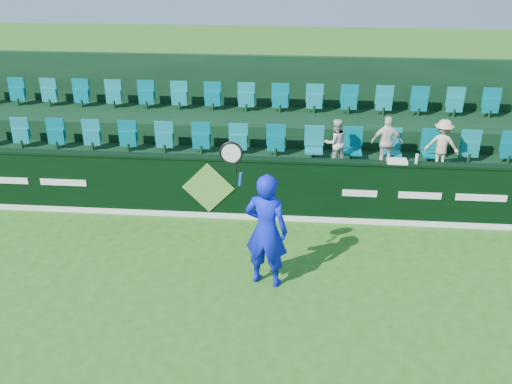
# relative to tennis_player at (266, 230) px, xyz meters

# --- Properties ---
(ground) EXTENTS (60.00, 60.00, 0.00)m
(ground) POSITION_rel_tennis_player_xyz_m (-1.36, -1.59, -1.03)
(ground) COLOR #236417
(ground) RESTS_ON ground
(sponsor_hoarding) EXTENTS (16.00, 0.25, 1.35)m
(sponsor_hoarding) POSITION_rel_tennis_player_xyz_m (-1.36, 2.41, -0.35)
(sponsor_hoarding) COLOR black
(sponsor_hoarding) RESTS_ON ground
(stand_tier_front) EXTENTS (16.00, 2.00, 0.80)m
(stand_tier_front) POSITION_rel_tennis_player_xyz_m (-1.36, 3.51, -0.63)
(stand_tier_front) COLOR black
(stand_tier_front) RESTS_ON ground
(stand_tier_back) EXTENTS (16.00, 1.80, 1.30)m
(stand_tier_back) POSITION_rel_tennis_player_xyz_m (-1.36, 5.41, -0.38)
(stand_tier_back) COLOR black
(stand_tier_back) RESTS_ON ground
(stand_rear) EXTENTS (16.00, 4.10, 2.60)m
(stand_rear) POSITION_rel_tennis_player_xyz_m (-1.36, 5.85, 0.19)
(stand_rear) COLOR black
(stand_rear) RESTS_ON ground
(seat_row_front) EXTENTS (13.50, 0.50, 0.60)m
(seat_row_front) POSITION_rel_tennis_player_xyz_m (-1.36, 3.91, 0.07)
(seat_row_front) COLOR #107C82
(seat_row_front) RESTS_ON stand_tier_front
(seat_row_back) EXTENTS (13.50, 0.50, 0.60)m
(seat_row_back) POSITION_rel_tennis_player_xyz_m (-1.36, 5.71, 0.57)
(seat_row_back) COLOR #107C82
(seat_row_back) RESTS_ON stand_tier_back
(tennis_player) EXTENTS (1.18, 0.65, 2.62)m
(tennis_player) POSITION_rel_tennis_player_xyz_m (0.00, 0.00, 0.00)
(tennis_player) COLOR #0D19E2
(tennis_player) RESTS_ON ground
(spectator_left) EXTENTS (0.63, 0.56, 1.06)m
(spectator_left) POSITION_rel_tennis_player_xyz_m (1.26, 3.53, 0.30)
(spectator_left) COLOR silver
(spectator_left) RESTS_ON stand_tier_front
(spectator_middle) EXTENTS (0.68, 0.31, 1.14)m
(spectator_middle) POSITION_rel_tennis_player_xyz_m (2.37, 3.53, 0.35)
(spectator_middle) COLOR white
(spectator_middle) RESTS_ON stand_tier_front
(spectator_right) EXTENTS (0.81, 0.60, 1.11)m
(spectator_right) POSITION_rel_tennis_player_xyz_m (3.54, 3.53, 0.33)
(spectator_right) COLOR beige
(spectator_right) RESTS_ON stand_tier_front
(towel) EXTENTS (0.39, 0.26, 0.06)m
(towel) POSITION_rel_tennis_player_xyz_m (2.43, 2.41, 0.35)
(towel) COLOR white
(towel) RESTS_ON sponsor_hoarding
(drinks_bottle) EXTENTS (0.06, 0.06, 0.19)m
(drinks_bottle) POSITION_rel_tennis_player_xyz_m (2.81, 2.41, 0.42)
(drinks_bottle) COLOR silver
(drinks_bottle) RESTS_ON sponsor_hoarding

